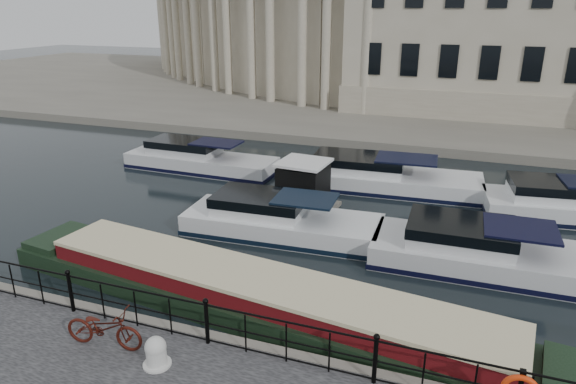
% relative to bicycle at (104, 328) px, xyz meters
% --- Properties ---
extents(ground_plane, '(160.00, 160.00, 0.00)m').
position_rel_bicycle_xyz_m(ground_plane, '(2.21, 3.19, -1.06)').
color(ground_plane, black).
rests_on(ground_plane, ground).
extents(far_bank, '(120.00, 42.00, 0.55)m').
position_rel_bicycle_xyz_m(far_bank, '(2.21, 42.19, -0.79)').
color(far_bank, '#6B665B').
rests_on(far_bank, ground_plane).
extents(railing, '(24.14, 0.14, 1.22)m').
position_rel_bicycle_xyz_m(railing, '(2.21, 0.94, 0.14)').
color(railing, black).
rests_on(railing, near_quay).
extents(civic_building, '(53.55, 31.84, 16.85)m').
position_rel_bicycle_xyz_m(civic_building, '(1.21, 37.89, 5.97)').
color(civic_building, '#ADA38C').
rests_on(civic_building, far_bank).
extents(bicycle, '(2.02, 0.88, 1.03)m').
position_rel_bicycle_xyz_m(bicycle, '(0.00, 0.00, 0.00)').
color(bicycle, '#40120B').
rests_on(bicycle, near_quay).
extents(mooring_bollard, '(0.64, 0.64, 0.72)m').
position_rel_bicycle_xyz_m(mooring_bollard, '(1.52, -0.17, -0.17)').
color(mooring_bollard, silver).
rests_on(mooring_bollard, near_quay).
extents(narrowboat, '(17.26, 4.33, 1.62)m').
position_rel_bicycle_xyz_m(narrowboat, '(2.59, 3.21, -0.70)').
color(narrowboat, black).
rests_on(narrowboat, ground_plane).
extents(harbour_hut, '(2.85, 2.45, 2.17)m').
position_rel_bicycle_xyz_m(harbour_hut, '(1.22, 11.17, -0.11)').
color(harbour_hut, '#6B665B').
rests_on(harbour_hut, ground_plane).
extents(cabin_cruisers, '(24.09, 9.77, 1.99)m').
position_rel_bicycle_xyz_m(cabin_cruisers, '(3.59, 12.03, -0.70)').
color(cabin_cruisers, white).
rests_on(cabin_cruisers, ground_plane).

